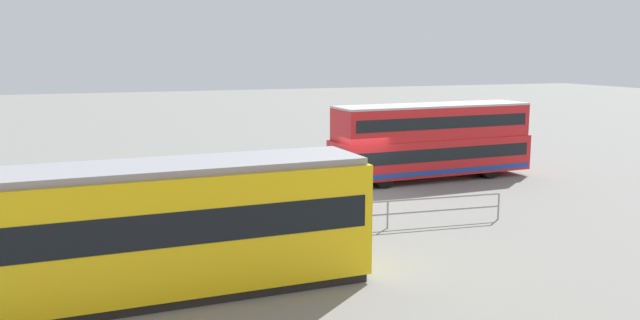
{
  "coord_description": "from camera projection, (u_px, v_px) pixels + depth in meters",
  "views": [
    {
      "loc": [
        12.38,
        27.62,
        6.62
      ],
      "look_at": [
        3.45,
        3.14,
        2.19
      ],
      "focal_mm": 36.37,
      "sensor_mm": 36.0,
      "label": 1
    }
  ],
  "objects": [
    {
      "name": "pedestrian_near_railing",
      "position": [
        299.0,
        209.0,
        23.41
      ],
      "size": [
        0.45,
        0.45,
        1.63
      ],
      "color": "#33384C",
      "rests_on": "ground"
    },
    {
      "name": "pedestrian_railing",
      "position": [
        388.0,
        209.0,
        24.24
      ],
      "size": [
        9.45,
        0.72,
        1.08
      ],
      "color": "gray",
      "rests_on": "ground"
    },
    {
      "name": "ground_plane",
      "position": [
        365.0,
        191.0,
        30.87
      ],
      "size": [
        160.0,
        160.0,
        0.0
      ],
      "primitive_type": "plane",
      "color": "gray"
    },
    {
      "name": "tram_yellow",
      "position": [
        146.0,
        229.0,
        17.37
      ],
      "size": [
        12.3,
        3.16,
        3.63
      ],
      "color": "yellow",
      "rests_on": "ground"
    },
    {
      "name": "double_decker_bus",
      "position": [
        432.0,
        141.0,
        33.4
      ],
      "size": [
        10.85,
        3.08,
        3.89
      ],
      "color": "red",
      "rests_on": "ground"
    },
    {
      "name": "info_sign",
      "position": [
        273.0,
        198.0,
        22.6
      ],
      "size": [
        0.99,
        0.13,
        2.25
      ],
      "color": "slate",
      "rests_on": "ground"
    }
  ]
}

